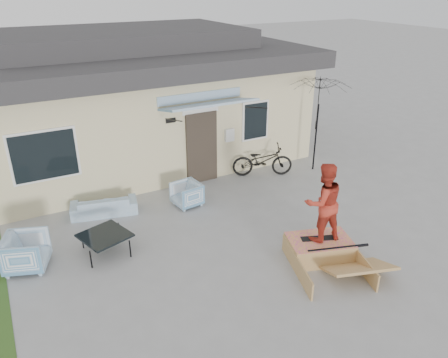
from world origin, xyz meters
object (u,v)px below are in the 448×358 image
armchair_left (26,250)px  skater (323,201)px  loveseat (104,202)px  patio_umbrella (318,116)px  bicycle (263,157)px  armchair_right (187,193)px  skateboard (319,238)px  coffee_table (106,243)px  skate_ramp (319,249)px

armchair_left → skater: bearing=-94.4°
loveseat → patio_umbrella: size_ratio=0.75×
bicycle → armchair_left: bearing=127.6°
loveseat → armchair_right: (2.05, -0.58, 0.03)m
armchair_right → skateboard: armchair_right is taller
loveseat → bicycle: (4.86, 0.12, 0.26)m
armchair_left → coffee_table: (1.57, -0.22, -0.19)m
skate_ramp → patio_umbrella: bearing=70.0°
skateboard → skater: 0.88m
armchair_left → skate_ramp: (5.56, -2.58, -0.20)m
bicycle → skateboard: 4.39m
skate_ramp → skater: 1.13m
bicycle → skate_ramp: bearing=-172.9°
armchair_left → skateboard: size_ratio=1.07×
skateboard → coffee_table: bearing=172.1°
loveseat → skateboard: size_ratio=2.10×
skate_ramp → skateboard: bearing=90.0°
armchair_right → bicycle: (2.82, 0.69, 0.23)m
armchair_left → patio_umbrella: 8.70m
coffee_table → patio_umbrella: patio_umbrella is taller
armchair_right → bicycle: size_ratio=0.39×
armchair_left → patio_umbrella: bearing=-61.4°
patio_umbrella → skater: (-2.93, -3.81, -0.40)m
coffee_table → bicycle: size_ratio=0.51×
loveseat → armchair_left: bearing=50.9°
patio_umbrella → skate_ramp: patio_umbrella is taller
skate_ramp → skateboard: (0.01, 0.04, 0.25)m
armchair_right → skater: skater is taller
armchair_left → coffee_table: size_ratio=0.90×
loveseat → bicycle: bicycle is taller
loveseat → armchair_left: armchair_left is taller
skateboard → skater: bearing=0.0°
bicycle → patio_umbrella: 2.07m
patio_umbrella → skateboard: bearing=-127.6°
loveseat → patio_umbrella: patio_umbrella is taller
coffee_table → skate_ramp: bearing=-30.5°
skater → skateboard: bearing=-0.0°
coffee_table → skate_ramp: coffee_table is taller
loveseat → skater: (3.59, -4.08, 1.03)m
armchair_left → skater: 6.19m
loveseat → skate_ramp: (3.58, -4.12, -0.10)m
loveseat → patio_umbrella: 6.69m
skate_ramp → skater: bearing=90.0°
patio_umbrella → skater: bearing=-127.6°
loveseat → armchair_right: size_ratio=2.35×
bicycle → skateboard: bicycle is taller
coffee_table → patio_umbrella: (6.94, 1.50, 1.52)m
armchair_right → coffee_table: armchair_right is taller
coffee_table → skater: size_ratio=0.54×
skate_ramp → skater: skater is taller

